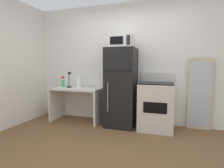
% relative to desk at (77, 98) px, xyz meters
% --- Properties ---
extents(ground_plane, '(12.00, 12.00, 0.00)m').
position_rel_desk_xyz_m(ground_plane, '(1.09, -1.34, -0.52)').
color(ground_plane, brown).
extents(wall_back_white, '(5.00, 0.10, 2.60)m').
position_rel_desk_xyz_m(wall_back_white, '(1.09, 0.36, 0.78)').
color(wall_back_white, white).
rests_on(wall_back_white, ground).
extents(desk, '(1.13, 0.57, 0.75)m').
position_rel_desk_xyz_m(desk, '(0.00, 0.00, 0.00)').
color(desk, silver).
rests_on(desk, ground).
extents(desk_lamp, '(0.14, 0.12, 0.35)m').
position_rel_desk_xyz_m(desk_lamp, '(-0.20, 0.03, 0.47)').
color(desk_lamp, black).
rests_on(desk_lamp, desk).
extents(paper_towel_roll, '(0.11, 0.11, 0.24)m').
position_rel_desk_xyz_m(paper_towel_roll, '(0.01, 0.09, 0.35)').
color(paper_towel_roll, white).
rests_on(paper_towel_roll, desk).
extents(spray_bottle, '(0.06, 0.06, 0.25)m').
position_rel_desk_xyz_m(spray_bottle, '(-0.41, 0.08, 0.33)').
color(spray_bottle, green).
rests_on(spray_bottle, desk).
extents(refrigerator, '(0.59, 0.61, 1.60)m').
position_rel_desk_xyz_m(refrigerator, '(1.03, -0.01, 0.28)').
color(refrigerator, black).
rests_on(refrigerator, ground).
extents(microwave, '(0.46, 0.35, 0.26)m').
position_rel_desk_xyz_m(microwave, '(1.03, -0.03, 1.21)').
color(microwave, silver).
rests_on(microwave, refrigerator).
extents(oven_range, '(0.65, 0.61, 1.10)m').
position_rel_desk_xyz_m(oven_range, '(1.74, -0.01, -0.05)').
color(oven_range, beige).
rests_on(oven_range, ground).
extents(leaning_mirror, '(0.44, 0.03, 1.40)m').
position_rel_desk_xyz_m(leaning_mirror, '(2.54, 0.24, 0.18)').
color(leaning_mirror, '#C6B793').
rests_on(leaning_mirror, ground).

